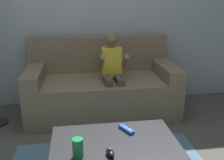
{
  "coord_description": "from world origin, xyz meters",
  "views": [
    {
      "loc": [
        -0.14,
        -1.34,
        1.33
      ],
      "look_at": [
        0.18,
        0.83,
        0.61
      ],
      "focal_mm": 41.67,
      "sensor_mm": 36.0,
      "label": 1
    }
  ],
  "objects": [
    {
      "name": "nunchuk_black",
      "position": [
        0.05,
        0.0,
        0.43
      ],
      "size": [
        0.06,
        0.1,
        0.05
      ],
      "color": "black",
      "rests_on": "coffee_table"
    },
    {
      "name": "soda_can",
      "position": [
        -0.15,
        0.02,
        0.47
      ],
      "size": [
        0.07,
        0.07,
        0.12
      ],
      "primitive_type": "cylinder",
      "color": "#1E7F47",
      "rests_on": "coffee_table"
    },
    {
      "name": "game_remote_blue_near_edge",
      "position": [
        0.2,
        0.28,
        0.42
      ],
      "size": [
        0.1,
        0.14,
        0.03
      ],
      "color": "blue",
      "rests_on": "coffee_table"
    },
    {
      "name": "person_seated_on_couch",
      "position": [
        0.26,
        1.33,
        0.55
      ],
      "size": [
        0.3,
        0.37,
        0.95
      ],
      "color": "#4C4238",
      "rests_on": "ground"
    },
    {
      "name": "couch",
      "position": [
        0.15,
        1.5,
        0.3
      ],
      "size": [
        1.66,
        0.8,
        0.86
      ],
      "color": "#75604C",
      "rests_on": "ground"
    },
    {
      "name": "coffee_table",
      "position": [
        0.1,
        0.15,
        0.34
      ],
      "size": [
        0.84,
        0.55,
        0.41
      ],
      "color": "#232326",
      "rests_on": "ground"
    },
    {
      "name": "wall_back",
      "position": [
        0.0,
        1.9,
        1.25
      ],
      "size": [
        4.64,
        0.05,
        2.5
      ],
      "primitive_type": "cube",
      "color": "#999EA8",
      "rests_on": "ground"
    }
  ]
}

